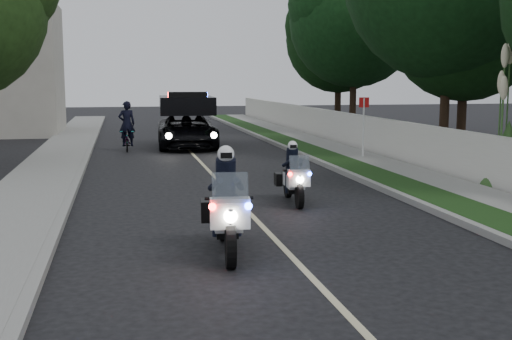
% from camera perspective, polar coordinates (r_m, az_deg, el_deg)
% --- Properties ---
extents(ground, '(120.00, 120.00, 0.00)m').
position_cam_1_polar(ground, '(12.10, 2.06, -6.51)').
color(ground, black).
rests_on(ground, ground).
extents(curb_right, '(0.20, 60.00, 0.15)m').
position_cam_1_polar(curb_right, '(22.65, 6.13, 0.48)').
color(curb_right, gray).
rests_on(curb_right, ground).
extents(grass_verge, '(1.20, 60.00, 0.16)m').
position_cam_1_polar(grass_verge, '(22.87, 7.80, 0.53)').
color(grass_verge, '#193814').
rests_on(grass_verge, ground).
extents(sidewalk_right, '(1.40, 60.00, 0.16)m').
position_cam_1_polar(sidewalk_right, '(23.34, 10.81, 0.61)').
color(sidewalk_right, gray).
rests_on(sidewalk_right, ground).
extents(property_wall, '(0.22, 60.00, 1.50)m').
position_cam_1_polar(property_wall, '(23.66, 13.09, 2.28)').
color(property_wall, beige).
rests_on(property_wall, ground).
extents(curb_left, '(0.20, 60.00, 0.15)m').
position_cam_1_polar(curb_left, '(21.61, -15.05, -0.12)').
color(curb_left, gray).
rests_on(curb_left, ground).
extents(sidewalk_left, '(2.00, 60.00, 0.16)m').
position_cam_1_polar(sidewalk_left, '(21.71, -17.94, -0.19)').
color(sidewalk_left, gray).
rests_on(sidewalk_left, ground).
extents(lane_marking, '(0.12, 50.00, 0.01)m').
position_cam_1_polar(lane_marking, '(21.76, -4.21, 0.00)').
color(lane_marking, '#BFB78C').
rests_on(lane_marking, ground).
extents(police_moto_left, '(0.99, 2.28, 1.88)m').
position_cam_1_polar(police_moto_left, '(11.54, -2.55, -7.23)').
color(police_moto_left, silver).
rests_on(police_moto_left, ground).
extents(police_moto_right, '(0.75, 1.83, 1.52)m').
position_cam_1_polar(police_moto_right, '(16.09, 3.27, -2.86)').
color(police_moto_right, silver).
rests_on(police_moto_right, ground).
extents(police_suv, '(2.78, 5.54, 2.64)m').
position_cam_1_polar(police_suv, '(29.00, -6.03, 1.98)').
color(police_suv, black).
rests_on(police_suv, ground).
extents(bicycle, '(0.60, 1.68, 0.88)m').
position_cam_1_polar(bicycle, '(27.99, -11.17, 1.65)').
color(bicycle, black).
rests_on(bicycle, ground).
extents(cyclist, '(0.73, 0.54, 1.89)m').
position_cam_1_polar(cyclist, '(27.99, -11.17, 1.65)').
color(cyclist, black).
rests_on(cyclist, ground).
extents(sign_post, '(0.45, 0.45, 2.41)m').
position_cam_1_polar(sign_post, '(24.64, 9.31, 0.85)').
color(sign_post, '#A50B24').
rests_on(sign_post, ground).
extents(pampas_far, '(1.82, 1.82, 4.20)m').
position_cam_1_polar(pampas_far, '(19.34, 21.00, -1.54)').
color(pampas_far, beige).
rests_on(pampas_far, ground).
extents(tree_right_b, '(9.28, 9.28, 13.30)m').
position_cam_1_polar(tree_right_b, '(26.49, 16.00, 1.14)').
color(tree_right_b, '#133915').
rests_on(tree_right_b, ground).
extents(tree_right_c, '(7.77, 7.77, 9.87)m').
position_cam_1_polar(tree_right_c, '(27.19, 17.39, 1.25)').
color(tree_right_c, '#113410').
rests_on(tree_right_c, ground).
extents(tree_right_d, '(8.55, 8.55, 11.73)m').
position_cam_1_polar(tree_right_d, '(36.37, 8.40, 3.16)').
color(tree_right_d, '#133B15').
rests_on(tree_right_d, ground).
extents(tree_right_e, '(7.59, 7.59, 10.15)m').
position_cam_1_polar(tree_right_e, '(38.52, 7.12, 3.45)').
color(tree_right_e, '#103310').
rests_on(tree_right_e, ground).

